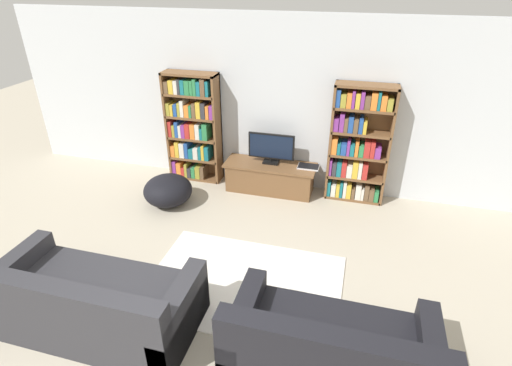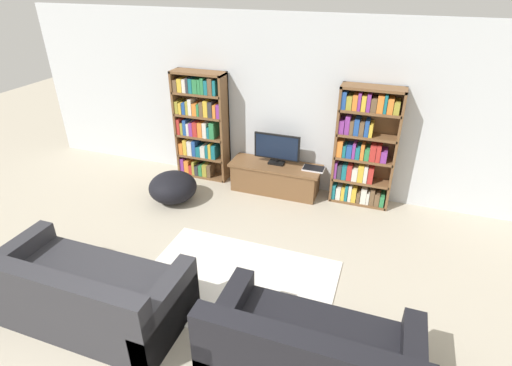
{
  "view_description": "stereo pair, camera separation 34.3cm",
  "coord_description": "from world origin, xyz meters",
  "px_view_note": "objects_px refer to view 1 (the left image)",
  "views": [
    {
      "loc": [
        1.14,
        -1.46,
        3.12
      ],
      "look_at": [
        -0.03,
        2.84,
        0.7
      ],
      "focal_mm": 28.0,
      "sensor_mm": 36.0,
      "label": 1
    },
    {
      "loc": [
        1.47,
        -1.36,
        3.12
      ],
      "look_at": [
        -0.03,
        2.84,
        0.7
      ],
      "focal_mm": 28.0,
      "sensor_mm": 36.0,
      "label": 2
    }
  ],
  "objects_px": {
    "tv_stand": "(270,177)",
    "television": "(271,148)",
    "bookshelf_right": "(357,146)",
    "laptop": "(308,167)",
    "couch_left_sectional": "(93,304)",
    "beanbag_ottoman": "(168,190)",
    "couch_right_sofa": "(330,354)",
    "bookshelf_left": "(193,127)"
  },
  "relations": [
    {
      "from": "tv_stand",
      "to": "television",
      "type": "relative_size",
      "value": 1.99
    },
    {
      "from": "bookshelf_right",
      "to": "television",
      "type": "bearing_deg",
      "value": -176.54
    },
    {
      "from": "laptop",
      "to": "couch_left_sectional",
      "type": "distance_m",
      "value": 3.51
    },
    {
      "from": "tv_stand",
      "to": "couch_left_sectional",
      "type": "bearing_deg",
      "value": -108.08
    },
    {
      "from": "television",
      "to": "beanbag_ottoman",
      "type": "distance_m",
      "value": 1.67
    },
    {
      "from": "tv_stand",
      "to": "beanbag_ottoman",
      "type": "relative_size",
      "value": 1.98
    },
    {
      "from": "couch_left_sectional",
      "to": "tv_stand",
      "type": "bearing_deg",
      "value": 71.92
    },
    {
      "from": "bookshelf_right",
      "to": "couch_right_sofa",
      "type": "distance_m",
      "value": 3.24
    },
    {
      "from": "tv_stand",
      "to": "bookshelf_left",
      "type": "bearing_deg",
      "value": 174.68
    },
    {
      "from": "bookshelf_left",
      "to": "beanbag_ottoman",
      "type": "height_order",
      "value": "bookshelf_left"
    },
    {
      "from": "laptop",
      "to": "couch_left_sectional",
      "type": "xyz_separation_m",
      "value": [
        -1.59,
        -3.12,
        -0.19
      ]
    },
    {
      "from": "couch_left_sectional",
      "to": "beanbag_ottoman",
      "type": "height_order",
      "value": "couch_left_sectional"
    },
    {
      "from": "bookshelf_left",
      "to": "couch_right_sofa",
      "type": "relative_size",
      "value": 1.02
    },
    {
      "from": "bookshelf_left",
      "to": "tv_stand",
      "type": "relative_size",
      "value": 1.24
    },
    {
      "from": "tv_stand",
      "to": "couch_right_sofa",
      "type": "xyz_separation_m",
      "value": [
        1.25,
        -3.06,
        0.06
      ]
    },
    {
      "from": "laptop",
      "to": "couch_right_sofa",
      "type": "height_order",
      "value": "couch_right_sofa"
    },
    {
      "from": "television",
      "to": "couch_right_sofa",
      "type": "bearing_deg",
      "value": -68.13
    },
    {
      "from": "bookshelf_left",
      "to": "television",
      "type": "height_order",
      "value": "bookshelf_left"
    },
    {
      "from": "couch_left_sectional",
      "to": "couch_right_sofa",
      "type": "distance_m",
      "value": 2.26
    },
    {
      "from": "laptop",
      "to": "beanbag_ottoman",
      "type": "xyz_separation_m",
      "value": [
        -1.94,
        -0.83,
        -0.25
      ]
    },
    {
      "from": "bookshelf_right",
      "to": "beanbag_ottoman",
      "type": "distance_m",
      "value": 2.84
    },
    {
      "from": "couch_right_sofa",
      "to": "couch_left_sectional",
      "type": "bearing_deg",
      "value": -179.51
    },
    {
      "from": "tv_stand",
      "to": "laptop",
      "type": "relative_size",
      "value": 4.39
    },
    {
      "from": "bookshelf_left",
      "to": "tv_stand",
      "type": "height_order",
      "value": "bookshelf_left"
    },
    {
      "from": "couch_right_sofa",
      "to": "beanbag_ottoman",
      "type": "xyz_separation_m",
      "value": [
        -2.61,
        2.27,
        -0.06
      ]
    },
    {
      "from": "bookshelf_left",
      "to": "beanbag_ottoman",
      "type": "xyz_separation_m",
      "value": [
        -0.05,
        -0.91,
        -0.66
      ]
    },
    {
      "from": "couch_left_sectional",
      "to": "laptop",
      "type": "bearing_deg",
      "value": 63.02
    },
    {
      "from": "couch_right_sofa",
      "to": "beanbag_ottoman",
      "type": "bearing_deg",
      "value": 138.91
    },
    {
      "from": "laptop",
      "to": "couch_left_sectional",
      "type": "bearing_deg",
      "value": -116.98
    },
    {
      "from": "television",
      "to": "bookshelf_left",
      "type": "bearing_deg",
      "value": 176.74
    },
    {
      "from": "laptop",
      "to": "couch_left_sectional",
      "type": "height_order",
      "value": "couch_left_sectional"
    },
    {
      "from": "tv_stand",
      "to": "couch_right_sofa",
      "type": "distance_m",
      "value": 3.31
    },
    {
      "from": "tv_stand",
      "to": "couch_left_sectional",
      "type": "height_order",
      "value": "couch_left_sectional"
    },
    {
      "from": "laptop",
      "to": "couch_right_sofa",
      "type": "bearing_deg",
      "value": -77.88
    },
    {
      "from": "bookshelf_left",
      "to": "beanbag_ottoman",
      "type": "distance_m",
      "value": 1.13
    },
    {
      "from": "television",
      "to": "beanbag_ottoman",
      "type": "height_order",
      "value": "television"
    },
    {
      "from": "tv_stand",
      "to": "laptop",
      "type": "xyz_separation_m",
      "value": [
        0.58,
        0.04,
        0.24
      ]
    },
    {
      "from": "television",
      "to": "beanbag_ottoman",
      "type": "relative_size",
      "value": 0.99
    },
    {
      "from": "bookshelf_left",
      "to": "couch_right_sofa",
      "type": "distance_m",
      "value": 4.13
    },
    {
      "from": "tv_stand",
      "to": "couch_left_sectional",
      "type": "relative_size",
      "value": 0.72
    },
    {
      "from": "couch_left_sectional",
      "to": "bookshelf_left",
      "type": "bearing_deg",
      "value": 95.31
    },
    {
      "from": "bookshelf_right",
      "to": "bookshelf_left",
      "type": "bearing_deg",
      "value": -179.97
    }
  ]
}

